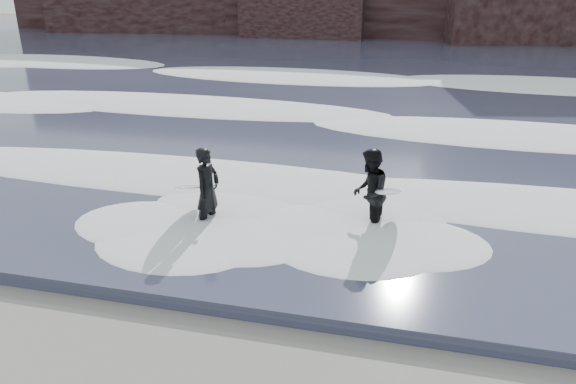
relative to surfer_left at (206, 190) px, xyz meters
name	(u,v)px	position (x,y,z in m)	size (l,w,h in m)	color
sea	(389,68)	(2.46, 22.70, -0.86)	(90.00, 52.00, 0.30)	#343750
foam_near	(331,183)	(2.46, 2.70, -0.61)	(60.00, 3.20, 0.20)	white
foam_mid	(363,118)	(2.46, 9.70, -0.59)	(60.00, 4.00, 0.24)	white
foam_far	(383,75)	(2.46, 18.70, -0.56)	(60.00, 4.80, 0.30)	white
surfer_left	(206,190)	(0.00, 0.00, 0.00)	(1.06, 1.88, 2.01)	black
surfer_right	(370,193)	(3.68, 0.70, 0.01)	(1.18, 1.85, 2.04)	black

